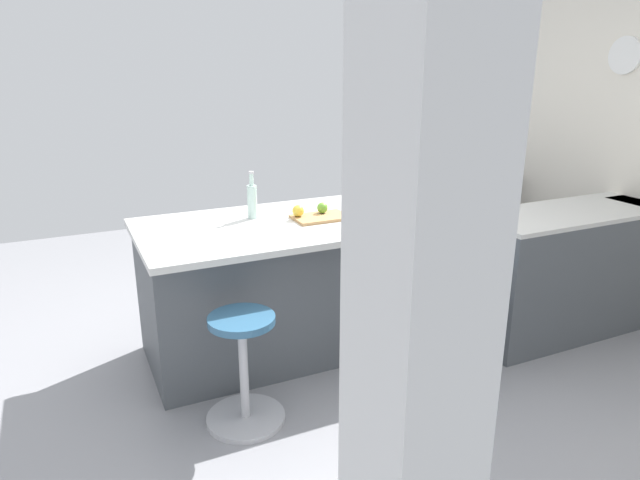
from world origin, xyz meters
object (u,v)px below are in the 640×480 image
stool_middle (244,373)px  apple_yellow (298,211)px  water_bottle (252,200)px  fruit_bowl (399,199)px  apple_green (322,208)px  kitchen_island (314,280)px  oven_range (474,215)px  cutting_board (321,217)px  stool_by_window (461,322)px

stool_middle → apple_yellow: size_ratio=8.32×
stool_middle → water_bottle: 1.17m
stool_middle → fruit_bowl: bearing=-152.8°
apple_green → fruit_bowl: apple_green is taller
stool_middle → apple_green: 1.25m
kitchen_island → apple_yellow: apple_yellow is taller
oven_range → stool_middle: size_ratio=1.38×
cutting_board → stool_by_window: bearing=139.4°
cutting_board → fruit_bowl: bearing=-170.5°
kitchen_island → cutting_board: size_ratio=6.46×
apple_yellow → fruit_bowl: apple_yellow is taller
kitchen_island → fruit_bowl: size_ratio=9.88×
stool_by_window → apple_green: size_ratio=8.81×
fruit_bowl → stool_middle: bearing=27.2°
oven_range → kitchen_island: size_ratio=0.38×
apple_green → apple_yellow: size_ratio=0.94×
stool_by_window → apple_green: bearing=-44.8°
fruit_bowl → kitchen_island: bearing=3.1°
oven_range → stool_by_window: 2.24m
oven_range → kitchen_island: 2.41m
stool_by_window → apple_yellow: bearing=-37.7°
stool_by_window → apple_yellow: apple_yellow is taller
stool_by_window → apple_green: apple_green is taller
kitchen_island → apple_green: bearing=162.4°
oven_range → stool_by_window: bearing=48.9°
oven_range → apple_yellow: size_ratio=11.48×
kitchen_island → cutting_board: 0.48m
stool_by_window → water_bottle: (1.12, -0.82, 0.75)m
stool_middle → apple_green: bearing=-139.4°
kitchen_island → stool_middle: kitchen_island is taller
oven_range → water_bottle: bearing=18.4°
cutting_board → apple_yellow: (0.14, -0.05, 0.05)m
oven_range → cutting_board: size_ratio=2.45×
apple_yellow → stool_by_window: bearing=142.3°
kitchen_island → fruit_bowl: bearing=-176.9°
oven_range → fruit_bowl: (1.51, 0.95, 0.53)m
stool_by_window → fruit_bowl: bearing=-86.4°
apple_green → stool_by_window: bearing=135.2°
stool_middle → water_bottle: bearing=-113.1°
stool_by_window → cutting_board: 1.14m
apple_green → stool_middle: bearing=40.6°
water_bottle → kitchen_island: bearing=161.8°
stool_by_window → fruit_bowl: (0.05, -0.73, 0.67)m
kitchen_island → stool_by_window: 1.03m
stool_by_window → fruit_bowl: fruit_bowl is taller
apple_yellow → stool_middle: bearing=47.5°
cutting_board → water_bottle: (0.40, -0.20, 0.11)m
kitchen_island → water_bottle: size_ratio=7.44×
apple_green → apple_yellow: apple_yellow is taller
oven_range → apple_green: (2.15, 1.01, 0.54)m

